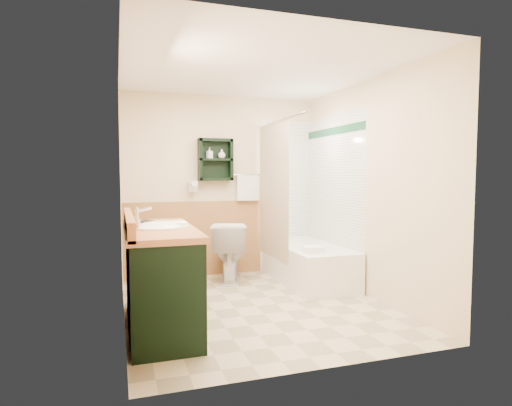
{
  "coord_description": "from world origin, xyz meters",
  "views": [
    {
      "loc": [
        -1.34,
        -4.12,
        1.37
      ],
      "look_at": [
        0.07,
        0.2,
        1.05
      ],
      "focal_mm": 30.0,
      "sensor_mm": 36.0,
      "label": 1
    }
  ],
  "objects_px": {
    "vanity_book": "(138,212)",
    "soap_bottle_a": "(210,156)",
    "wall_shelf": "(216,160)",
    "soap_bottle_b": "(222,155)",
    "hair_dryer": "(193,186)",
    "bathtub": "(308,264)",
    "vanity": "(160,278)",
    "toilet": "(229,251)"
  },
  "relations": [
    {
      "from": "wall_shelf",
      "to": "soap_bottle_a",
      "type": "bearing_deg",
      "value": -176.45
    },
    {
      "from": "toilet",
      "to": "vanity_book",
      "type": "distance_m",
      "value": 1.72
    },
    {
      "from": "soap_bottle_a",
      "to": "toilet",
      "type": "bearing_deg",
      "value": -58.08
    },
    {
      "from": "hair_dryer",
      "to": "vanity",
      "type": "bearing_deg",
      "value": -108.55
    },
    {
      "from": "wall_shelf",
      "to": "soap_bottle_b",
      "type": "xyz_separation_m",
      "value": [
        0.08,
        -0.01,
        0.06
      ]
    },
    {
      "from": "wall_shelf",
      "to": "bathtub",
      "type": "xyz_separation_m",
      "value": [
        1.03,
        -0.68,
        -1.31
      ]
    },
    {
      "from": "wall_shelf",
      "to": "vanity_book",
      "type": "bearing_deg",
      "value": -127.28
    },
    {
      "from": "wall_shelf",
      "to": "soap_bottle_a",
      "type": "relative_size",
      "value": 3.88
    },
    {
      "from": "hair_dryer",
      "to": "bathtub",
      "type": "height_order",
      "value": "hair_dryer"
    },
    {
      "from": "bathtub",
      "to": "soap_bottle_a",
      "type": "bearing_deg",
      "value": 148.6
    },
    {
      "from": "vanity_book",
      "to": "soap_bottle_b",
      "type": "height_order",
      "value": "soap_bottle_b"
    },
    {
      "from": "hair_dryer",
      "to": "bathtub",
      "type": "xyz_separation_m",
      "value": [
        1.33,
        -0.7,
        -0.96
      ]
    },
    {
      "from": "toilet",
      "to": "vanity_book",
      "type": "xyz_separation_m",
      "value": [
        -1.16,
        -1.09,
        0.63
      ]
    },
    {
      "from": "hair_dryer",
      "to": "toilet",
      "type": "bearing_deg",
      "value": -38.86
    },
    {
      "from": "vanity",
      "to": "soap_bottle_a",
      "type": "relative_size",
      "value": 10.04
    },
    {
      "from": "bathtub",
      "to": "toilet",
      "type": "bearing_deg",
      "value": 157.59
    },
    {
      "from": "vanity_book",
      "to": "soap_bottle_b",
      "type": "bearing_deg",
      "value": 21.71
    },
    {
      "from": "vanity_book",
      "to": "soap_bottle_a",
      "type": "distance_m",
      "value": 1.8
    },
    {
      "from": "bathtub",
      "to": "vanity_book",
      "type": "height_order",
      "value": "vanity_book"
    },
    {
      "from": "wall_shelf",
      "to": "toilet",
      "type": "bearing_deg",
      "value": -71.05
    },
    {
      "from": "vanity",
      "to": "bathtub",
      "type": "bearing_deg",
      "value": 29.09
    },
    {
      "from": "vanity",
      "to": "toilet",
      "type": "height_order",
      "value": "vanity"
    },
    {
      "from": "toilet",
      "to": "vanity_book",
      "type": "height_order",
      "value": "vanity_book"
    },
    {
      "from": "hair_dryer",
      "to": "soap_bottle_a",
      "type": "height_order",
      "value": "soap_bottle_a"
    },
    {
      "from": "hair_dryer",
      "to": "soap_bottle_a",
      "type": "bearing_deg",
      "value": -7.79
    },
    {
      "from": "soap_bottle_a",
      "to": "vanity_book",
      "type": "bearing_deg",
      "value": -125.22
    },
    {
      "from": "wall_shelf",
      "to": "soap_bottle_a",
      "type": "distance_m",
      "value": 0.09
    },
    {
      "from": "bathtub",
      "to": "toilet",
      "type": "distance_m",
      "value": 1.01
    },
    {
      "from": "vanity",
      "to": "soap_bottle_a",
      "type": "distance_m",
      "value": 2.24
    },
    {
      "from": "vanity",
      "to": "vanity_book",
      "type": "height_order",
      "value": "vanity_book"
    },
    {
      "from": "soap_bottle_a",
      "to": "wall_shelf",
      "type": "bearing_deg",
      "value": 3.55
    },
    {
      "from": "toilet",
      "to": "soap_bottle_a",
      "type": "bearing_deg",
      "value": -42.36
    },
    {
      "from": "bathtub",
      "to": "toilet",
      "type": "xyz_separation_m",
      "value": [
        -0.92,
        0.38,
        0.14
      ]
    },
    {
      "from": "vanity_book",
      "to": "soap_bottle_a",
      "type": "bearing_deg",
      "value": 25.97
    },
    {
      "from": "wall_shelf",
      "to": "bathtub",
      "type": "distance_m",
      "value": 1.8
    },
    {
      "from": "bathtub",
      "to": "vanity_book",
      "type": "distance_m",
      "value": 2.33
    },
    {
      "from": "vanity",
      "to": "soap_bottle_a",
      "type": "xyz_separation_m",
      "value": [
        0.81,
        1.74,
        1.15
      ]
    },
    {
      "from": "toilet",
      "to": "soap_bottle_b",
      "type": "relative_size",
      "value": 6.27
    },
    {
      "from": "vanity_book",
      "to": "soap_bottle_a",
      "type": "relative_size",
      "value": 1.48
    },
    {
      "from": "bathtub",
      "to": "vanity_book",
      "type": "relative_size",
      "value": 7.14
    },
    {
      "from": "soap_bottle_b",
      "to": "vanity",
      "type": "bearing_deg",
      "value": -119.29
    },
    {
      "from": "wall_shelf",
      "to": "soap_bottle_b",
      "type": "relative_size",
      "value": 4.49
    }
  ]
}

